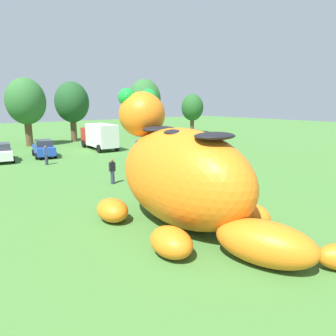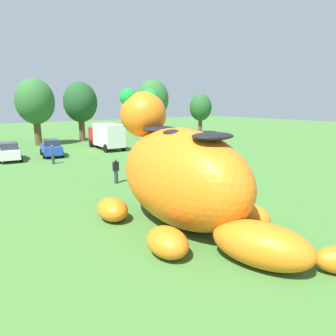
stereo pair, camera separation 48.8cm
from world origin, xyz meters
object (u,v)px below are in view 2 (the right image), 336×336
spectator_near_inflatable (116,171)px  spectator_wandering (143,148)px  spectator_mid_field (53,155)px  car_blue (51,148)px  box_truck (106,135)px  car_white (10,151)px  spectator_far_side (148,164)px  giant_inflatable_creature (182,176)px

spectator_near_inflatable → spectator_wandering: 10.88m
spectator_mid_field → spectator_wandering: (8.68, -1.07, 0.00)m
car_blue → box_truck: bearing=9.8°
car_white → spectator_near_inflatable: car_white is taller
box_truck → spectator_mid_field: box_truck is taller
car_white → spectator_far_side: (7.39, -12.50, -0.01)m
giant_inflatable_creature → spectator_wandering: bearing=64.0°
car_white → car_blue: bearing=2.3°
spectator_wandering → spectator_mid_field: bearing=173.0°
box_truck → spectator_wandering: box_truck is taller
car_blue → box_truck: size_ratio=0.66×
spectator_mid_field → spectator_wandering: size_ratio=1.00×
spectator_wandering → spectator_far_side: (-4.06, -7.33, 0.00)m
box_truck → spectator_wandering: size_ratio=3.80×
car_white → box_truck: (10.44, 1.29, 0.74)m
spectator_mid_field → spectator_far_side: bearing=-61.2°
car_blue → spectator_mid_field: size_ratio=2.52×
spectator_near_inflatable → box_truck: bearing=67.3°
spectator_far_side → car_blue: bearing=105.7°
spectator_wandering → box_truck: bearing=98.9°
spectator_near_inflatable → spectator_mid_field: (-1.53, 9.27, 0.00)m
car_white → spectator_mid_field: size_ratio=2.52×
spectator_far_side → giant_inflatable_creature: bearing=-113.4°
car_blue → spectator_near_inflatable: (0.48, -13.53, -0.01)m
car_white → spectator_mid_field: 4.95m
giant_inflatable_creature → spectator_wandering: (7.91, 16.24, -1.37)m
spectator_mid_field → spectator_far_side: (4.61, -8.40, 0.00)m
spectator_wandering → giant_inflatable_creature: bearing=-116.0°
car_white → spectator_wandering: (11.45, -5.17, -0.01)m
car_blue → spectator_wandering: bearing=-34.9°
spectator_mid_field → spectator_wandering: same height
giant_inflatable_creature → spectator_mid_field: bearing=92.5°
car_white → spectator_near_inflatable: (4.30, -13.38, -0.01)m
box_truck → spectator_far_side: 14.15m
giant_inflatable_creature → spectator_wandering: 18.11m
spectator_near_inflatable → spectator_mid_field: same height
spectator_near_inflatable → spectator_far_side: bearing=15.8°
spectator_mid_field → car_blue: bearing=76.2°
car_white → car_blue: same height
giant_inflatable_creature → spectator_mid_field: (-0.77, 17.31, -1.37)m
car_white → spectator_near_inflatable: 14.05m
box_truck → spectator_far_side: bearing=-102.5°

